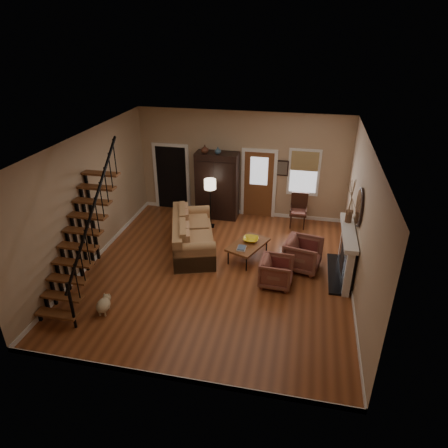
% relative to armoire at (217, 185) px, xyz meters
% --- Properties ---
extents(room, '(7.00, 7.33, 3.30)m').
position_rel_armoire_xyz_m(room, '(0.29, -1.39, 0.46)').
color(room, brown).
rests_on(room, ground).
extents(staircase, '(0.94, 2.80, 3.20)m').
position_rel_armoire_xyz_m(staircase, '(-2.08, -4.45, 0.55)').
color(staircase, brown).
rests_on(staircase, ground).
extents(fireplace, '(0.33, 1.95, 2.30)m').
position_rel_armoire_xyz_m(fireplace, '(3.83, -2.65, -0.31)').
color(fireplace, black).
rests_on(fireplace, ground).
extents(armoire, '(1.30, 0.60, 2.10)m').
position_rel_armoire_xyz_m(armoire, '(0.00, 0.00, 0.00)').
color(armoire, black).
rests_on(armoire, ground).
extents(vase_a, '(0.24, 0.24, 0.25)m').
position_rel_armoire_xyz_m(vase_a, '(-0.35, -0.10, 1.17)').
color(vase_a, '#4C2619').
rests_on(vase_a, armoire).
extents(vase_b, '(0.20, 0.20, 0.21)m').
position_rel_armoire_xyz_m(vase_b, '(0.05, -0.10, 1.16)').
color(vase_b, '#334C60').
rests_on(vase_b, armoire).
extents(sofa, '(1.76, 2.65, 0.91)m').
position_rel_armoire_xyz_m(sofa, '(-0.18, -2.19, -0.59)').
color(sofa, '#9E7248').
rests_on(sofa, ground).
extents(coffee_table, '(1.09, 1.35, 0.45)m').
position_rel_armoire_xyz_m(coffee_table, '(1.36, -2.38, -0.82)').
color(coffee_table, brown).
rests_on(coffee_table, ground).
extents(bowl, '(0.40, 0.40, 0.10)m').
position_rel_armoire_xyz_m(bowl, '(1.41, -2.23, -0.55)').
color(bowl, yellow).
rests_on(bowl, coffee_table).
extents(books, '(0.22, 0.29, 0.05)m').
position_rel_armoire_xyz_m(books, '(1.24, -2.68, -0.57)').
color(books, beige).
rests_on(books, coffee_table).
extents(armchair_left, '(0.80, 0.78, 0.69)m').
position_rel_armoire_xyz_m(armchair_left, '(2.20, -3.38, -0.71)').
color(armchair_left, maroon).
rests_on(armchair_left, ground).
extents(armchair_right, '(1.03, 1.01, 0.80)m').
position_rel_armoire_xyz_m(armchair_right, '(2.78, -2.54, -0.65)').
color(armchair_right, maroon).
rests_on(armchair_right, ground).
extents(floor_lamp, '(0.40, 0.40, 1.52)m').
position_rel_armoire_xyz_m(floor_lamp, '(-0.04, -0.76, -0.29)').
color(floor_lamp, black).
rests_on(floor_lamp, ground).
extents(side_chair, '(0.54, 0.54, 1.02)m').
position_rel_armoire_xyz_m(side_chair, '(2.55, -0.20, -0.54)').
color(side_chair, '#371C11').
rests_on(side_chair, ground).
extents(dog, '(0.33, 0.50, 0.34)m').
position_rel_armoire_xyz_m(dog, '(-1.31, -5.20, -0.88)').
color(dog, '#CAB58A').
rests_on(dog, ground).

